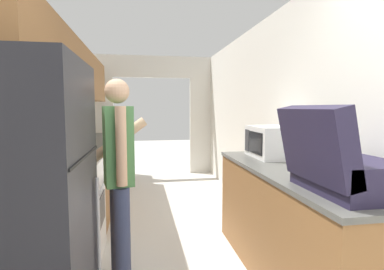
{
  "coord_description": "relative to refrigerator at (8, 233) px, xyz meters",
  "views": [
    {
      "loc": [
        -0.25,
        -0.97,
        1.43
      ],
      "look_at": [
        0.47,
        3.21,
        1.04
      ],
      "focal_mm": 28.0,
      "sensor_mm": 36.0,
      "label": 1
    }
  ],
  "objects": [
    {
      "name": "counter_right",
      "position": [
        1.84,
        0.69,
        -0.36
      ],
      "size": [
        0.62,
        2.06,
        0.93
      ],
      "color": "brown",
      "rests_on": "ground_plane"
    },
    {
      "name": "wall_right",
      "position": [
        2.17,
        1.56,
        0.42
      ],
      "size": [
        0.06,
        7.79,
        2.5
      ],
      "color": "silver",
      "rests_on": "ground_plane"
    },
    {
      "name": "wall_far_with_doorway",
      "position": [
        0.89,
        4.88,
        0.61
      ],
      "size": [
        2.9,
        0.06,
        2.5
      ],
      "color": "silver",
      "rests_on": "ground_plane"
    },
    {
      "name": "range_oven",
      "position": [
        -0.06,
        1.31,
        -0.36
      ],
      "size": [
        0.66,
        0.72,
        1.07
      ],
      "color": "white",
      "rests_on": "ground_plane"
    },
    {
      "name": "counter_left",
      "position": [
        -0.06,
        2.73,
        -0.36
      ],
      "size": [
        0.62,
        4.23,
        0.93
      ],
      "color": "brown",
      "rests_on": "ground_plane"
    },
    {
      "name": "microwave",
      "position": [
        1.93,
        1.29,
        0.26
      ],
      "size": [
        0.39,
        0.53,
        0.31
      ],
      "color": "white",
      "rests_on": "counter_right"
    },
    {
      "name": "suitcase",
      "position": [
        1.76,
        0.04,
        0.27
      ],
      "size": [
        0.54,
        0.62,
        0.51
      ],
      "color": "#231E38",
      "rests_on": "counter_right"
    },
    {
      "name": "refrigerator",
      "position": [
        0.0,
        0.0,
        0.0
      ],
      "size": [
        0.76,
        0.73,
        1.66
      ],
      "color": "black",
      "rests_on": "ground_plane"
    },
    {
      "name": "person",
      "position": [
        0.46,
        0.85,
        0.06
      ],
      "size": [
        0.53,
        0.43,
        1.65
      ],
      "rotation": [
        0.0,
        0.0,
        1.79
      ],
      "color": "#384266",
      "rests_on": "ground_plane"
    },
    {
      "name": "wall_left",
      "position": [
        -0.31,
        1.97,
        0.7
      ],
      "size": [
        0.38,
        7.79,
        2.5
      ],
      "color": "silver",
      "rests_on": "ground_plane"
    }
  ]
}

